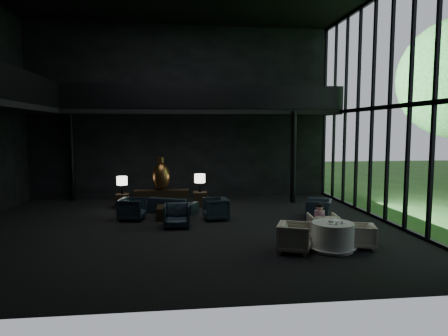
{
  "coord_description": "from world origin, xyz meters",
  "views": [
    {
      "loc": [
        -0.27,
        -12.96,
        3.27
      ],
      "look_at": [
        1.32,
        0.5,
        1.92
      ],
      "focal_mm": 32.0,
      "sensor_mm": 36.0,
      "label": 1
    }
  ],
  "objects": [
    {
      "name": "floor",
      "position": [
        0.0,
        0.0,
        0.0
      ],
      "size": [
        14.0,
        12.0,
        0.02
      ],
      "primitive_type": "cube",
      "color": "black",
      "rests_on": "ground"
    },
    {
      "name": "wall_back",
      "position": [
        0.0,
        6.0,
        4.0
      ],
      "size": [
        14.0,
        0.04,
        8.0
      ],
      "primitive_type": "cube",
      "color": "black",
      "rests_on": "ground"
    },
    {
      "name": "wall_front",
      "position": [
        0.0,
        -6.0,
        4.0
      ],
      "size": [
        14.0,
        0.04,
        8.0
      ],
      "primitive_type": "cube",
      "color": "black",
      "rests_on": "ground"
    },
    {
      "name": "curtain_wall",
      "position": [
        6.95,
        0.0,
        4.0
      ],
      "size": [
        0.2,
        12.0,
        8.0
      ],
      "primitive_type": null,
      "color": "black",
      "rests_on": "ground"
    },
    {
      "name": "mezzanine_back",
      "position": [
        1.0,
        5.0,
        4.0
      ],
      "size": [
        12.0,
        2.0,
        0.25
      ],
      "primitive_type": "cube",
      "color": "black",
      "rests_on": "wall_back"
    },
    {
      "name": "railing_left",
      "position": [
        -5.0,
        0.0,
        4.6
      ],
      "size": [
        0.06,
        12.0,
        1.0
      ],
      "primitive_type": "cube",
      "color": "black",
      "rests_on": "mezzanine_left"
    },
    {
      "name": "railing_back",
      "position": [
        1.0,
        4.0,
        4.6
      ],
      "size": [
        12.0,
        0.06,
        1.0
      ],
      "primitive_type": "cube",
      "color": "black",
      "rests_on": "mezzanine_back"
    },
    {
      "name": "column_nw",
      "position": [
        -5.0,
        5.7,
        2.0
      ],
      "size": [
        0.24,
        0.24,
        4.0
      ],
      "primitive_type": "cylinder",
      "color": "black",
      "rests_on": "floor"
    },
    {
      "name": "column_ne",
      "position": [
        4.8,
        4.0,
        2.0
      ],
      "size": [
        0.24,
        0.24,
        4.0
      ],
      "primitive_type": "cylinder",
      "color": "black",
      "rests_on": "floor"
    },
    {
      "name": "console",
      "position": [
        -0.93,
        3.64,
        0.36
      ],
      "size": [
        2.25,
        0.51,
        0.71
      ],
      "primitive_type": "cube",
      "color": "black",
      "rests_on": "floor"
    },
    {
      "name": "bronze_urn",
      "position": [
        -0.93,
        3.6,
        1.3
      ],
      "size": [
        0.73,
        0.73,
        1.37
      ],
      "color": "olive",
      "rests_on": "console"
    },
    {
      "name": "side_table_left",
      "position": [
        -2.53,
        3.67,
        0.29
      ],
      "size": [
        0.52,
        0.52,
        0.57
      ],
      "primitive_type": "cube",
      "color": "black",
      "rests_on": "floor"
    },
    {
      "name": "table_lamp_left",
      "position": [
        -2.53,
        3.67,
        1.09
      ],
      "size": [
        0.43,
        0.43,
        0.72
      ],
      "color": "black",
      "rests_on": "side_table_left"
    },
    {
      "name": "side_table_right",
      "position": [
        0.67,
        3.57,
        0.3
      ],
      "size": [
        0.55,
        0.55,
        0.61
      ],
      "primitive_type": "cube",
      "color": "black",
      "rests_on": "floor"
    },
    {
      "name": "table_lamp_right",
      "position": [
        0.67,
        3.64,
        1.15
      ],
      "size": [
        0.45,
        0.45,
        0.75
      ],
      "color": "black",
      "rests_on": "side_table_right"
    },
    {
      "name": "sofa",
      "position": [
        -0.54,
        2.53,
        0.41
      ],
      "size": [
        2.15,
        1.42,
        0.81
      ],
      "primitive_type": "imported",
      "rotation": [
        0.0,
        0.0,
        2.71
      ],
      "color": "black",
      "rests_on": "floor"
    },
    {
      "name": "lounge_armchair_west",
      "position": [
        -1.88,
        1.36,
        0.49
      ],
      "size": [
        1.04,
        1.09,
        0.97
      ],
      "primitive_type": "imported",
      "rotation": [
        0.0,
        0.0,
        1.39
      ],
      "color": "#1F364B",
      "rests_on": "floor"
    },
    {
      "name": "lounge_armchair_east",
      "position": [
        1.1,
        1.05,
        0.47
      ],
      "size": [
        0.95,
        1.0,
        0.95
      ],
      "primitive_type": "imported",
      "rotation": [
        0.0,
        0.0,
        -1.48
      ],
      "color": "#233340",
      "rests_on": "floor"
    },
    {
      "name": "lounge_armchair_south",
      "position": [
        -0.3,
        0.08,
        0.49
      ],
      "size": [
        0.97,
        0.91,
        0.97
      ],
      "primitive_type": "imported",
      "rotation": [
        0.0,
        0.0,
        -0.03
      ],
      "color": "#1D2E3F",
      "rests_on": "floor"
    },
    {
      "name": "window_armchair",
      "position": [
        4.88,
        0.94,
        0.42
      ],
      "size": [
        0.97,
        1.14,
        0.85
      ],
      "primitive_type": "imported",
      "rotation": [
        0.0,
        0.0,
        -1.99
      ],
      "color": "#12282F",
      "rests_on": "floor"
    },
    {
      "name": "coffee_table",
      "position": [
        -0.51,
        1.44,
        0.22
      ],
      "size": [
        0.99,
        0.99,
        0.44
      ],
      "primitive_type": "cube",
      "rotation": [
        0.0,
        0.0,
        0.0
      ],
      "color": "black",
      "rests_on": "floor"
    },
    {
      "name": "dining_table",
      "position": [
        3.86,
        -2.89,
        0.33
      ],
      "size": [
        1.26,
        1.26,
        0.75
      ],
      "color": "white",
      "rests_on": "floor"
    },
    {
      "name": "dining_chair_north",
      "position": [
        3.99,
        -1.86,
        0.45
      ],
      "size": [
        0.95,
        0.9,
        0.9
      ],
      "primitive_type": "imported",
      "rotation": [
        0.0,
        0.0,
        3.04
      ],
      "color": "beige",
      "rests_on": "floor"
    },
    {
      "name": "dining_chair_east",
      "position": [
        4.73,
        -2.79,
        0.34
      ],
      "size": [
        0.78,
        0.81,
        0.68
      ],
      "primitive_type": "imported",
      "rotation": [
        0.0,
        0.0,
        -1.87
      ],
      "color": "beige",
      "rests_on": "floor"
    },
    {
      "name": "dining_chair_west",
      "position": [
        2.79,
        -2.93,
        0.47
      ],
      "size": [
        1.14,
        1.17,
        0.94
      ],
      "primitive_type": "imported",
      "rotation": [
        0.0,
        0.0,
        1.18
      ],
      "color": "beige",
      "rests_on": "floor"
    },
    {
      "name": "child",
      "position": [
        3.87,
        -1.86,
        0.76
      ],
      "size": [
        0.3,
        0.3,
        0.63
      ],
      "rotation": [
        0.0,
        0.0,
        3.14
      ],
      "color": "#D7A6BA",
      "rests_on": "dining_chair_north"
    },
    {
      "name": "plate_a",
      "position": [
        3.77,
        -3.02,
        0.76
      ],
      "size": [
        0.28,
        0.28,
        0.01
      ],
      "primitive_type": "cylinder",
      "rotation": [
        0.0,
        0.0,
        -0.26
      ],
      "color": "white",
      "rests_on": "dining_table"
    },
    {
      "name": "plate_b",
      "position": [
        4.09,
        -2.7,
        0.76
      ],
      "size": [
        0.27,
        0.27,
        0.01
      ],
      "primitive_type": "cylinder",
      "rotation": [
        0.0,
        0.0,
        -0.32
      ],
      "color": "white",
      "rests_on": "dining_table"
    },
    {
      "name": "saucer",
      "position": [
        4.15,
        -2.98,
        0.76
      ],
      "size": [
        0.17,
        0.17,
        0.01
      ],
      "primitive_type": "cylinder",
      "rotation": [
        0.0,
        0.0,
        0.04
      ],
      "color": "white",
      "rests_on": "dining_table"
    },
    {
      "name": "coffee_cup",
      "position": [
        4.05,
        -3.05,
        0.79
      ],
      "size": [
        0.1,
        0.1,
        0.06
      ],
      "primitive_type": "cylinder",
      "rotation": [
        0.0,
        0.0,
        0.4
      ],
      "color": "white",
      "rests_on": "saucer"
    },
    {
      "name": "cereal_bowl",
      "position": [
        3.83,
        -2.86,
        0.79
      ],
      "size": [
        0.16,
        0.16,
        0.08
      ],
      "primitive_type": "ellipsoid",
      "color": "white",
      "rests_on": "dining_table"
    },
    {
      "name": "cream_pot",
      "position": [
        3.86,
        -3.13,
        0.78
      ],
      "size": [
        0.08,
        0.08,
        0.07
      ],
      "primitive_type": "cylinder",
      "rotation": [
        0.0,
        0.0,
        -0.43
      ],
      "color": "#99999E",
      "rests_on": "dining_table"
    }
  ]
}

